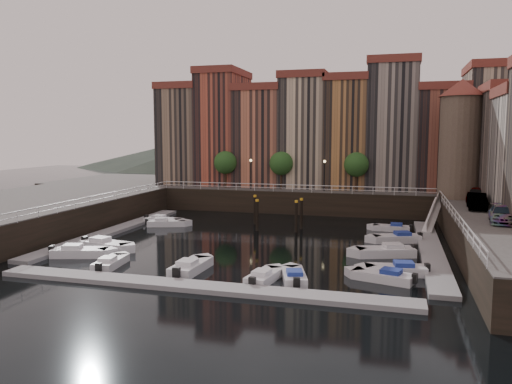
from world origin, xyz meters
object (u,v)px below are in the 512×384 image
(corner_tower, at_px, (460,137))
(boat_left_3, at_px, (165,223))
(boat_left_0, at_px, (79,252))
(car_b, at_px, (477,202))
(car_a, at_px, (477,195))
(car_c, at_px, (502,216))
(mooring_pilings, at_px, (277,214))
(boat_left_1, at_px, (105,245))
(gangway, at_px, (433,213))

(corner_tower, distance_m, boat_left_3, 35.45)
(boat_left_0, xyz_separation_m, car_b, (33.98, 16.65, 3.41))
(car_a, distance_m, car_c, 13.94)
(mooring_pilings, bearing_deg, corner_tower, 24.13)
(boat_left_3, height_order, car_c, car_c)
(mooring_pilings, relative_size, car_a, 1.30)
(boat_left_0, distance_m, car_a, 41.83)
(car_b, bearing_deg, boat_left_3, -173.85)
(car_c, bearing_deg, car_b, 103.06)
(mooring_pilings, xyz_separation_m, car_c, (21.26, -8.05, 2.06))
(boat_left_1, distance_m, car_a, 39.70)
(mooring_pilings, height_order, car_a, car_a)
(car_c, bearing_deg, boat_left_0, -158.87)
(corner_tower, distance_m, car_b, 11.14)
(corner_tower, relative_size, boat_left_3, 2.99)
(corner_tower, xyz_separation_m, mooring_pilings, (-19.62, -8.79, -8.54))
(gangway, bearing_deg, car_c, -69.78)
(corner_tower, height_order, car_c, corner_tower)
(boat_left_1, bearing_deg, car_c, 19.37)
(gangway, bearing_deg, car_b, -51.12)
(boat_left_0, relative_size, car_a, 1.08)
(gangway, relative_size, boat_left_0, 1.63)
(boat_left_1, relative_size, car_a, 1.12)
(gangway, distance_m, boat_left_3, 30.15)
(mooring_pilings, height_order, boat_left_1, mooring_pilings)
(mooring_pilings, xyz_separation_m, car_a, (21.31, 5.89, 2.15))
(gangway, distance_m, boat_left_1, 34.82)
(gangway, height_order, boat_left_1, gangway)
(car_b, xyz_separation_m, car_c, (0.85, -7.75, -0.08))
(gangway, relative_size, car_b, 1.72)
(boat_left_3, height_order, car_a, car_a)
(boat_left_1, distance_m, boat_left_3, 12.28)
(corner_tower, bearing_deg, car_b, -85.01)
(corner_tower, relative_size, car_b, 2.86)
(corner_tower, height_order, gangway, corner_tower)
(boat_left_0, bearing_deg, mooring_pilings, 35.11)
(car_c, bearing_deg, mooring_pilings, 166.07)
(boat_left_0, distance_m, boat_left_1, 3.08)
(boat_left_3, distance_m, car_c, 34.81)
(boat_left_3, relative_size, car_a, 0.98)
(gangway, relative_size, boat_left_3, 1.80)
(mooring_pilings, relative_size, car_b, 1.27)
(corner_tower, xyz_separation_m, boat_left_3, (-32.41, -10.45, -9.84))
(car_a, height_order, car_c, car_a)
(corner_tower, distance_m, car_c, 18.11)
(mooring_pilings, relative_size, boat_left_1, 1.16)
(gangway, bearing_deg, boat_left_3, -168.60)
(boat_left_1, bearing_deg, car_b, 31.86)
(boat_left_0, bearing_deg, boat_left_3, 70.91)
(mooring_pilings, distance_m, boat_left_1, 19.04)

